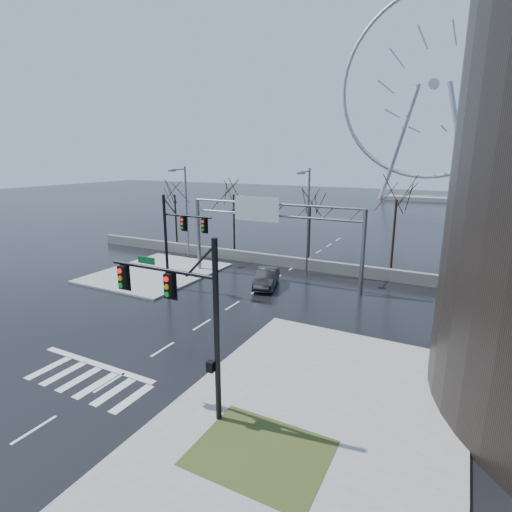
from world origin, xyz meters
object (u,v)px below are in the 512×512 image
Objects in this scene: ferris_wheel at (433,92)px; sign_gantry at (268,224)px; signal_mast_near at (188,309)px; car at (266,278)px; signal_mast_far at (176,234)px.

sign_gantry is at bearing -93.84° from ferris_wheel.
signal_mast_near reaches higher than car.
sign_gantry is at bearing 95.02° from car.
sign_gantry is 3.45× the size of car.
sign_gantry is 82.91m from ferris_wheel.
signal_mast_near is 19.79m from sign_gantry.
sign_gantry is 0.32× the size of ferris_wheel.
signal_mast_near reaches higher than sign_gantry.
signal_mast_far reaches higher than sign_gantry.
ferris_wheel reaches higher than signal_mast_far.
signal_mast_far is 89.30m from ferris_wheel.
ferris_wheel is at bearing 90.08° from signal_mast_near.
signal_mast_near is 0.16× the size of ferris_wheel.
car is at bearing -93.31° from ferris_wheel.
ferris_wheel is 85.70m from car.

